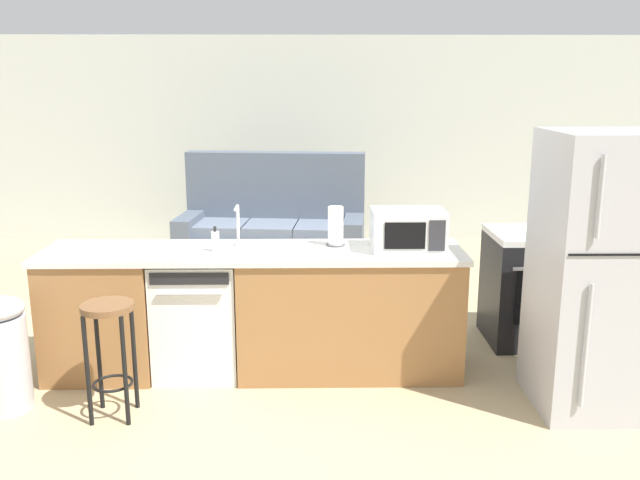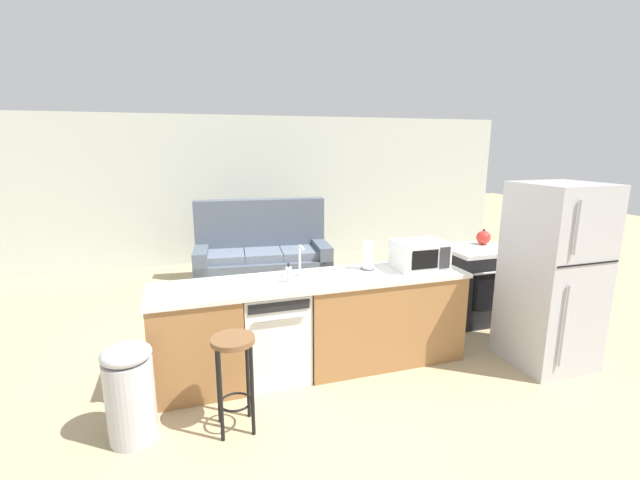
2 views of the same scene
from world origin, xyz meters
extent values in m
plane|color=tan|center=(0.00, 0.00, 0.00)|extent=(24.00, 24.00, 0.00)
cube|color=beige|center=(0.30, 4.20, 1.30)|extent=(10.00, 0.06, 2.60)
cube|color=#9E6B3D|center=(-0.93, 0.00, 0.43)|extent=(0.75, 0.62, 0.86)
cube|color=#9E6B3D|center=(0.83, 0.00, 0.43)|extent=(1.55, 0.62, 0.86)
cube|color=silver|center=(0.15, 0.00, 0.88)|extent=(2.94, 0.66, 0.04)
cube|color=#3F2A18|center=(0.15, 0.00, 0.04)|extent=(2.86, 0.56, 0.08)
cube|color=white|center=(-0.25, 0.00, 0.42)|extent=(0.58, 0.58, 0.84)
cube|color=black|center=(-0.25, -0.30, 0.78)|extent=(0.52, 0.01, 0.08)
cylinder|color=#B2B2B7|center=(-0.25, -0.31, 0.68)|extent=(0.44, 0.02, 0.02)
cube|color=black|center=(2.35, 0.55, 0.42)|extent=(0.76, 0.64, 0.85)
cube|color=black|center=(2.35, 0.22, 0.47)|extent=(0.53, 0.01, 0.43)
cylinder|color=silver|center=(2.35, 0.20, 0.70)|extent=(0.61, 0.03, 0.03)
cube|color=white|center=(2.35, 0.55, 0.88)|extent=(0.76, 0.64, 0.05)
torus|color=black|center=(2.18, 0.42, 0.89)|extent=(0.16, 0.16, 0.01)
torus|color=black|center=(2.52, 0.42, 0.89)|extent=(0.16, 0.16, 0.01)
torus|color=black|center=(2.18, 0.68, 0.89)|extent=(0.16, 0.16, 0.01)
torus|color=black|center=(2.52, 0.68, 0.89)|extent=(0.16, 0.16, 0.01)
cube|color=#B7B7BC|center=(2.35, -0.55, 0.88)|extent=(0.72, 0.70, 1.76)
cylinder|color=#B2B2B7|center=(2.15, -0.92, 1.43)|extent=(0.02, 0.02, 0.47)
cylinder|color=#B2B2B7|center=(2.15, -0.92, 0.55)|extent=(0.02, 0.02, 0.76)
cube|color=black|center=(2.35, -0.90, 1.09)|extent=(0.68, 0.01, 0.01)
cube|color=white|center=(1.23, 0.00, 1.04)|extent=(0.50, 0.36, 0.28)
cube|color=black|center=(1.18, -0.18, 1.04)|extent=(0.27, 0.01, 0.18)
cube|color=#2D2D33|center=(1.40, -0.18, 1.04)|extent=(0.11, 0.01, 0.21)
cylinder|color=silver|center=(0.04, 0.12, 0.92)|extent=(0.07, 0.07, 0.03)
cylinder|color=silver|center=(0.04, 0.12, 1.06)|extent=(0.02, 0.02, 0.26)
cylinder|color=silver|center=(0.04, 0.05, 1.19)|extent=(0.02, 0.14, 0.02)
cylinder|color=#4C4C51|center=(0.73, 0.12, 0.91)|extent=(0.14, 0.14, 0.01)
cylinder|color=white|center=(0.73, 0.12, 1.05)|extent=(0.11, 0.11, 0.27)
cylinder|color=silver|center=(-0.11, -0.04, 0.97)|extent=(0.06, 0.06, 0.14)
cylinder|color=black|center=(-0.11, -0.04, 1.06)|extent=(0.02, 0.02, 0.04)
sphere|color=red|center=(2.52, 0.68, 0.99)|extent=(0.17, 0.17, 0.17)
sphere|color=black|center=(2.52, 0.68, 1.08)|extent=(0.03, 0.03, 0.03)
cone|color=red|center=(2.60, 0.68, 1.00)|extent=(0.08, 0.04, 0.06)
cylinder|color=brown|center=(-0.68, -0.68, 0.72)|extent=(0.32, 0.32, 0.04)
cylinder|color=black|center=(-0.79, -0.79, 0.35)|extent=(0.03, 0.03, 0.70)
cylinder|color=black|center=(-0.57, -0.79, 0.35)|extent=(0.03, 0.03, 0.70)
cylinder|color=black|center=(-0.79, -0.57, 0.35)|extent=(0.03, 0.03, 0.70)
cylinder|color=black|center=(-0.57, -0.57, 0.35)|extent=(0.03, 0.03, 0.70)
torus|color=black|center=(-0.68, -0.68, 0.22)|extent=(0.25, 0.25, 0.02)
cylinder|color=#B7B7BC|center=(-1.41, -0.57, 0.31)|extent=(0.34, 0.34, 0.62)
cube|color=#515B6B|center=(0.13, 2.66, 0.21)|extent=(2.08, 1.10, 0.42)
cube|color=#515B6B|center=(0.16, 2.99, 0.64)|extent=(2.01, 0.44, 1.27)
cube|color=#515B6B|center=(-0.77, 2.75, 0.31)|extent=(0.29, 0.92, 0.62)
cube|color=#515B6B|center=(1.02, 2.57, 0.31)|extent=(0.29, 0.92, 0.62)
cube|color=slate|center=(-0.42, 2.66, 0.48)|extent=(0.62, 0.68, 0.12)
cube|color=slate|center=(0.12, 2.61, 0.48)|extent=(0.62, 0.68, 0.12)
cube|color=slate|center=(0.67, 2.55, 0.48)|extent=(0.62, 0.68, 0.12)
camera|label=1|loc=(0.55, -4.58, 2.06)|focal=38.00mm
camera|label=2|loc=(-0.94, -3.59, 2.10)|focal=24.00mm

